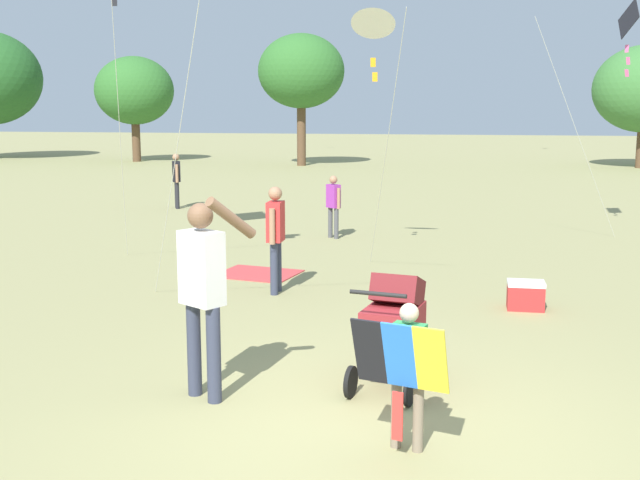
% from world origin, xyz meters
% --- Properties ---
extents(ground_plane, '(120.00, 120.00, 0.00)m').
position_xyz_m(ground_plane, '(0.00, 0.00, 0.00)').
color(ground_plane, '#938E5B').
extents(treeline_distant, '(41.98, 6.54, 5.74)m').
position_xyz_m(treeline_distant, '(-3.86, 26.43, 3.34)').
color(treeline_distant, brown).
rests_on(treeline_distant, ground).
extents(child_with_butterfly_kite, '(0.70, 0.46, 1.10)m').
position_xyz_m(child_with_butterfly_kite, '(0.29, -0.34, 0.67)').
color(child_with_butterfly_kite, '#7F705B').
rests_on(child_with_butterfly_kite, ground).
extents(person_adult_flyer, '(0.68, 0.48, 1.77)m').
position_xyz_m(person_adult_flyer, '(-1.48, 0.41, 1.02)').
color(person_adult_flyer, '#33384C').
rests_on(person_adult_flyer, ground).
extents(stroller, '(0.65, 1.12, 1.03)m').
position_xyz_m(stroller, '(0.08, 0.99, 0.61)').
color(stroller, black).
rests_on(stroller, ground).
extents(kite_orange_delta, '(1.97, 2.64, 4.41)m').
position_xyz_m(kite_orange_delta, '(3.48, 9.76, 3.84)').
color(kite_orange_delta, black).
rests_on(kite_orange_delta, ground).
extents(kite_blue_high, '(1.11, 3.79, 3.94)m').
position_xyz_m(kite_blue_high, '(-0.76, 6.56, 3.68)').
color(kite_blue_high, white).
rests_on(kite_blue_high, ground).
extents(person_red_shirt, '(0.28, 0.39, 1.32)m').
position_xyz_m(person_red_shirt, '(-6.13, 12.26, 0.78)').
color(person_red_shirt, '#232328').
rests_on(person_red_shirt, ground).
extents(person_sitting_far, '(0.19, 0.46, 1.43)m').
position_xyz_m(person_sitting_far, '(-1.77, 4.25, 0.84)').
color(person_sitting_far, '#33384C').
rests_on(person_sitting_far, ground).
extents(person_couple_left, '(0.30, 0.29, 1.18)m').
position_xyz_m(person_couple_left, '(-1.72, 8.69, 0.70)').
color(person_couple_left, '#4C4C51').
rests_on(person_couple_left, ground).
extents(picnic_blanket, '(1.29, 1.14, 0.02)m').
position_xyz_m(picnic_blanket, '(-2.31, 5.34, 0.01)').
color(picnic_blanket, '#CC3D3D').
rests_on(picnic_blanket, ground).
extents(cooler_box, '(0.45, 0.33, 0.35)m').
position_xyz_m(cooler_box, '(1.45, 3.97, 0.18)').
color(cooler_box, red).
rests_on(cooler_box, ground).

